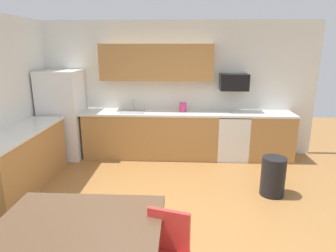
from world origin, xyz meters
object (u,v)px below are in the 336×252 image
at_px(refrigerator, 63,115).
at_px(microwave, 234,82).
at_px(dining_table, 81,226).
at_px(kettle, 183,108).
at_px(trash_bin, 273,176).
at_px(oven_range, 232,136).

relative_size(refrigerator, microwave, 3.24).
bearing_deg(dining_table, kettle, 76.43).
xyz_separation_m(microwave, trash_bin, (0.39, -1.65, -1.23)).
bearing_deg(oven_range, microwave, 90.00).
height_order(dining_table, trash_bin, dining_table).
height_order(trash_bin, kettle, kettle).
distance_m(microwave, kettle, 1.11).
height_order(oven_range, trash_bin, oven_range).
bearing_deg(microwave, kettle, -177.11).
bearing_deg(trash_bin, dining_table, -138.39).
bearing_deg(oven_range, trash_bin, -76.00).
xyz_separation_m(microwave, dining_table, (-1.86, -3.65, -0.83)).
xyz_separation_m(trash_bin, kettle, (-1.38, 1.60, 0.72)).
bearing_deg(microwave, trash_bin, -76.81).
height_order(microwave, dining_table, microwave).
height_order(refrigerator, dining_table, refrigerator).
xyz_separation_m(refrigerator, trash_bin, (3.78, -1.47, -0.58)).
relative_size(oven_range, dining_table, 0.65).
xyz_separation_m(refrigerator, kettle, (2.41, 0.13, 0.14)).
bearing_deg(kettle, oven_range, -2.89).
bearing_deg(refrigerator, trash_bin, -21.25).
relative_size(oven_range, microwave, 1.69).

